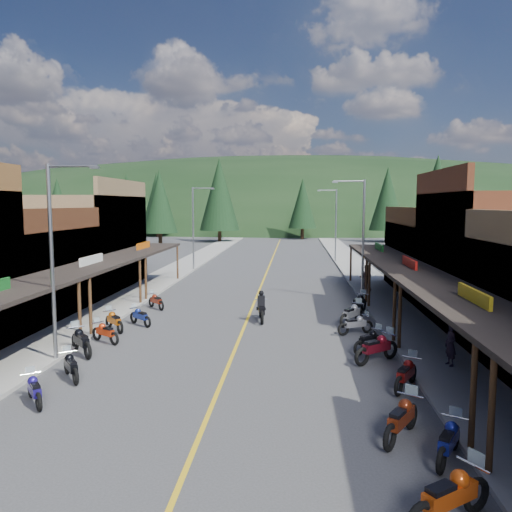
% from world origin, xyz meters
% --- Properties ---
extents(ground, '(220.00, 220.00, 0.00)m').
position_xyz_m(ground, '(0.00, 0.00, 0.00)').
color(ground, '#38383A').
rests_on(ground, ground).
extents(centerline, '(0.15, 90.00, 0.01)m').
position_xyz_m(centerline, '(0.00, 20.00, 0.01)').
color(centerline, gold).
rests_on(centerline, ground).
extents(sidewalk_west, '(3.40, 94.00, 0.15)m').
position_xyz_m(sidewalk_west, '(-8.70, 20.00, 0.07)').
color(sidewalk_west, gray).
rests_on(sidewalk_west, ground).
extents(sidewalk_east, '(3.40, 94.00, 0.15)m').
position_xyz_m(sidewalk_east, '(8.70, 20.00, 0.07)').
color(sidewalk_east, gray).
rests_on(sidewalk_east, ground).
extents(shop_west_2, '(10.90, 9.00, 6.20)m').
position_xyz_m(shop_west_2, '(-13.75, 1.70, 2.53)').
color(shop_west_2, '#3F2111').
rests_on(shop_west_2, ground).
extents(shop_west_3, '(10.90, 10.20, 8.20)m').
position_xyz_m(shop_west_3, '(-13.78, 11.30, 3.52)').
color(shop_west_3, brown).
rests_on(shop_west_3, ground).
extents(shop_east_2, '(10.90, 9.00, 8.20)m').
position_xyz_m(shop_east_2, '(13.78, 1.70, 3.52)').
color(shop_east_2, '#562B19').
rests_on(shop_east_2, ground).
extents(shop_east_3, '(10.90, 10.20, 6.20)m').
position_xyz_m(shop_east_3, '(13.75, 11.30, 2.53)').
color(shop_east_3, '#4C2D16').
rests_on(shop_east_3, ground).
extents(streetlight_0, '(2.16, 0.18, 8.00)m').
position_xyz_m(streetlight_0, '(-6.95, -6.00, 4.46)').
color(streetlight_0, gray).
rests_on(streetlight_0, ground).
extents(streetlight_1, '(2.16, 0.18, 8.00)m').
position_xyz_m(streetlight_1, '(-6.95, 22.00, 4.46)').
color(streetlight_1, gray).
rests_on(streetlight_1, ground).
extents(streetlight_2, '(2.16, 0.18, 8.00)m').
position_xyz_m(streetlight_2, '(6.95, 8.00, 4.46)').
color(streetlight_2, gray).
rests_on(streetlight_2, ground).
extents(streetlight_3, '(2.16, 0.18, 8.00)m').
position_xyz_m(streetlight_3, '(6.95, 30.00, 4.46)').
color(streetlight_3, gray).
rests_on(streetlight_3, ground).
extents(ridge_hill, '(310.00, 140.00, 60.00)m').
position_xyz_m(ridge_hill, '(0.00, 135.00, 0.00)').
color(ridge_hill, black).
rests_on(ridge_hill, ground).
extents(pine_0, '(5.04, 5.04, 11.00)m').
position_xyz_m(pine_0, '(-40.00, 62.00, 6.48)').
color(pine_0, black).
rests_on(pine_0, ground).
extents(pine_1, '(5.88, 5.88, 12.50)m').
position_xyz_m(pine_1, '(-24.00, 70.00, 7.24)').
color(pine_1, black).
rests_on(pine_1, ground).
extents(pine_2, '(6.72, 6.72, 14.00)m').
position_xyz_m(pine_2, '(-10.00, 58.00, 7.99)').
color(pine_2, black).
rests_on(pine_2, ground).
extents(pine_3, '(5.04, 5.04, 11.00)m').
position_xyz_m(pine_3, '(4.00, 66.00, 6.48)').
color(pine_3, black).
rests_on(pine_3, ground).
extents(pine_4, '(5.88, 5.88, 12.50)m').
position_xyz_m(pine_4, '(18.00, 60.00, 7.24)').
color(pine_4, black).
rests_on(pine_4, ground).
extents(pine_5, '(6.72, 6.72, 14.00)m').
position_xyz_m(pine_5, '(34.00, 72.00, 7.99)').
color(pine_5, black).
rests_on(pine_5, ground).
extents(pine_7, '(5.88, 5.88, 12.50)m').
position_xyz_m(pine_7, '(-32.00, 76.00, 7.24)').
color(pine_7, black).
rests_on(pine_7, ground).
extents(pine_8, '(4.48, 4.48, 10.00)m').
position_xyz_m(pine_8, '(-22.00, 40.00, 5.98)').
color(pine_8, black).
rests_on(pine_8, ground).
extents(pine_9, '(4.93, 4.93, 10.80)m').
position_xyz_m(pine_9, '(24.00, 45.00, 6.38)').
color(pine_9, black).
rests_on(pine_9, ground).
extents(pine_10, '(5.38, 5.38, 11.60)m').
position_xyz_m(pine_10, '(-18.00, 50.00, 6.78)').
color(pine_10, black).
rests_on(pine_10, ground).
extents(pine_11, '(5.82, 5.82, 12.40)m').
position_xyz_m(pine_11, '(20.00, 38.00, 7.19)').
color(pine_11, black).
rests_on(pine_11, ground).
extents(bike_west_3, '(1.65, 1.84, 1.06)m').
position_xyz_m(bike_west_3, '(-5.70, -10.28, 0.53)').
color(bike_west_3, navy).
rests_on(bike_west_3, ground).
extents(bike_west_4, '(1.68, 1.92, 1.10)m').
position_xyz_m(bike_west_4, '(-5.55, -7.97, 0.55)').
color(bike_west_4, black).
rests_on(bike_west_4, ground).
extents(bike_west_5, '(2.09, 2.22, 1.31)m').
position_xyz_m(bike_west_5, '(-6.45, -5.01, 0.65)').
color(bike_west_5, black).
rests_on(bike_west_5, ground).
extents(bike_west_6, '(1.94, 1.59, 1.09)m').
position_xyz_m(bike_west_6, '(-6.13, -3.15, 0.55)').
color(bike_west_6, red).
rests_on(bike_west_6, ground).
extents(bike_west_7, '(1.89, 1.97, 1.17)m').
position_xyz_m(bike_west_7, '(-6.49, -1.02, 0.59)').
color(bike_west_7, '#B1530C').
rests_on(bike_west_7, ground).
extents(bike_west_8, '(1.84, 1.71, 1.08)m').
position_xyz_m(bike_west_8, '(-5.53, 0.22, 0.54)').
color(bike_west_8, navy).
rests_on(bike_west_8, ground).
extents(bike_west_9, '(1.72, 1.81, 1.07)m').
position_xyz_m(bike_west_9, '(-5.86, 4.45, 0.54)').
color(bike_west_9, maroon).
rests_on(bike_west_9, ground).
extents(bike_east_1, '(2.36, 1.97, 1.33)m').
position_xyz_m(bike_east_1, '(5.73, -15.47, 0.67)').
color(bike_east_1, '#B13C0C').
rests_on(bike_east_1, ground).
extents(bike_east_2, '(1.58, 2.09, 1.16)m').
position_xyz_m(bike_east_2, '(6.48, -12.90, 0.58)').
color(bike_east_2, navy).
rests_on(bike_east_2, ground).
extents(bike_east_3, '(1.84, 2.32, 1.29)m').
position_xyz_m(bike_east_3, '(5.54, -11.82, 0.65)').
color(bike_east_3, maroon).
rests_on(bike_east_3, ground).
extents(bike_east_4, '(1.66, 2.18, 1.20)m').
position_xyz_m(bike_east_4, '(6.49, -8.02, 0.60)').
color(bike_east_4, maroon).
rests_on(bike_east_4, ground).
extents(bike_east_5, '(2.32, 2.07, 1.34)m').
position_xyz_m(bike_east_5, '(5.96, -5.10, 0.67)').
color(bike_east_5, maroon).
rests_on(bike_east_5, ground).
extents(bike_east_6, '(1.88, 1.86, 1.13)m').
position_xyz_m(bike_east_6, '(5.87, -3.70, 0.57)').
color(bike_east_6, black).
rests_on(bike_east_6, ground).
extents(bike_east_7, '(2.02, 1.42, 1.11)m').
position_xyz_m(bike_east_7, '(5.64, -0.72, 0.55)').
color(bike_east_7, '#A2A2A7').
rests_on(bike_east_7, ground).
extents(bike_east_8, '(1.94, 2.31, 1.31)m').
position_xyz_m(bike_east_8, '(5.67, 1.24, 0.65)').
color(bike_east_8, '#939598').
rests_on(bike_east_8, ground).
extents(bike_east_9, '(1.73, 2.37, 1.30)m').
position_xyz_m(bike_east_9, '(6.38, 4.04, 0.65)').
color(bike_east_9, black).
rests_on(bike_east_9, ground).
extents(rider_on_bike, '(1.03, 2.39, 1.77)m').
position_xyz_m(rider_on_bike, '(0.81, 1.70, 0.71)').
color(rider_on_bike, black).
rests_on(rider_on_bike, ground).
extents(pedestrian_east_a, '(0.54, 0.69, 1.65)m').
position_xyz_m(pedestrian_east_a, '(8.69, -5.69, 0.98)').
color(pedestrian_east_a, black).
rests_on(pedestrian_east_a, sidewalk_east).
extents(pedestrian_east_b, '(0.94, 0.58, 1.89)m').
position_xyz_m(pedestrian_east_b, '(7.78, 11.21, 1.09)').
color(pedestrian_east_b, brown).
rests_on(pedestrian_east_b, sidewalk_east).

